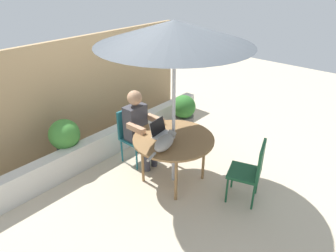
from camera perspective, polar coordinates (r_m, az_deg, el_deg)
The scene contains 12 objects.
ground_plane at distance 4.58m, azimuth 0.96°, elevation -9.99°, with size 14.00×14.00×0.00m, color #BCAD93.
fence_back at distance 5.53m, azimuth -15.62°, elevation 6.59°, with size 4.58×0.08×1.80m, color tan.
planter_wall_low at distance 5.23m, azimuth -9.72°, elevation -2.42°, with size 4.13×0.20×0.42m, color beige.
patio_table at distance 4.21m, azimuth 1.03°, elevation -2.85°, with size 1.13×1.13×0.71m.
patio_umbrella at distance 3.69m, azimuth 1.23°, elevation 17.08°, with size 1.91×1.91×2.27m.
chair_occupied at distance 4.80m, azimuth -6.71°, elevation -1.04°, with size 0.40×0.40×0.87m.
chair_empty at distance 4.07m, azimuth 15.42°, elevation -7.67°, with size 0.50×0.50×0.87m.
person_seated at distance 4.61m, azimuth -5.50°, elevation 0.21°, with size 0.48×0.48×1.21m.
laptop at distance 4.22m, azimuth -1.39°, elevation -0.94°, with size 0.33×0.28×0.21m.
cat at distance 3.92m, azimuth -0.57°, elevation -3.02°, with size 0.65×0.28×0.17m.
potted_plant_near_fence at distance 4.88m, azimuth -18.69°, elevation -2.48°, with size 0.46×0.46×0.79m.
potted_plant_by_chair at distance 5.66m, azimuth 2.93°, elevation 2.43°, with size 0.44×0.44×0.73m.
Camera 1 is at (-2.78, -2.32, 2.80)m, focal length 32.51 mm.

